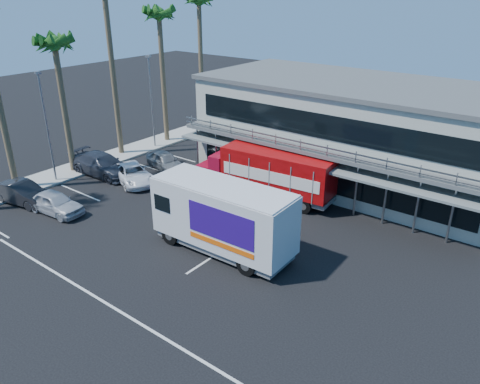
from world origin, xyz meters
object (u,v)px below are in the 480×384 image
Objects in this scene: white_van at (223,217)px; parked_car_a at (55,203)px; red_truck at (269,172)px; parked_car_b at (23,193)px.

parked_car_a is at bearing -167.07° from white_van.
red_truck reaches higher than parked_car_b.
white_van reaches higher than parked_car_a.
red_truck is 7.75m from white_van.
red_truck is 1.26× the size of white_van.
parked_car_a is (-9.43, -10.44, -1.14)m from red_truck.
parked_car_b is (-12.43, -10.94, -1.10)m from red_truck.
red_truck is 2.25× the size of parked_car_b.
parked_car_b is (-14.52, -3.48, -1.33)m from white_van.
red_truck is 2.44× the size of parked_car_a.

